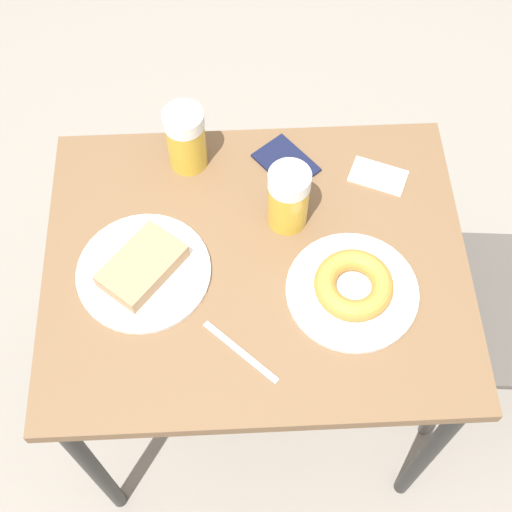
% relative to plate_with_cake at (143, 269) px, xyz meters
% --- Properties ---
extents(ground_plane, '(8.00, 8.00, 0.00)m').
position_rel_plate_with_cake_xyz_m(ground_plane, '(-0.02, 0.22, -0.77)').
color(ground_plane, gray).
extents(table, '(0.66, 0.83, 0.75)m').
position_rel_plate_with_cake_xyz_m(table, '(-0.02, 0.22, -0.10)').
color(table, brown).
rests_on(table, ground_plane).
extents(plate_with_cake, '(0.26, 0.26, 0.05)m').
position_rel_plate_with_cake_xyz_m(plate_with_cake, '(0.00, 0.00, 0.00)').
color(plate_with_cake, white).
rests_on(plate_with_cake, table).
extents(plate_with_donut, '(0.25, 0.25, 0.05)m').
position_rel_plate_with_cake_xyz_m(plate_with_donut, '(0.06, 0.40, 0.00)').
color(plate_with_donut, white).
rests_on(plate_with_donut, table).
extents(beer_mug_left, '(0.08, 0.08, 0.15)m').
position_rel_plate_with_cake_xyz_m(beer_mug_left, '(-0.11, 0.28, 0.06)').
color(beer_mug_left, gold).
rests_on(beer_mug_left, table).
extents(beer_mug_center, '(0.08, 0.08, 0.15)m').
position_rel_plate_with_cake_xyz_m(beer_mug_center, '(-0.27, 0.09, 0.06)').
color(beer_mug_center, gold).
rests_on(beer_mug_center, table).
extents(napkin_folded, '(0.11, 0.13, 0.00)m').
position_rel_plate_with_cake_xyz_m(napkin_folded, '(-0.21, 0.48, -0.01)').
color(napkin_folded, white).
rests_on(napkin_folded, table).
extents(fork, '(0.13, 0.14, 0.00)m').
position_rel_plate_with_cake_xyz_m(fork, '(0.17, 0.18, -0.01)').
color(fork, silver).
rests_on(fork, table).
extents(passport_near_edge, '(0.15, 0.15, 0.01)m').
position_rel_plate_with_cake_xyz_m(passport_near_edge, '(-0.25, 0.29, -0.01)').
color(passport_near_edge, '#141938').
rests_on(passport_near_edge, table).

